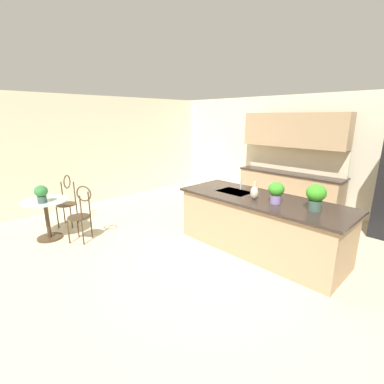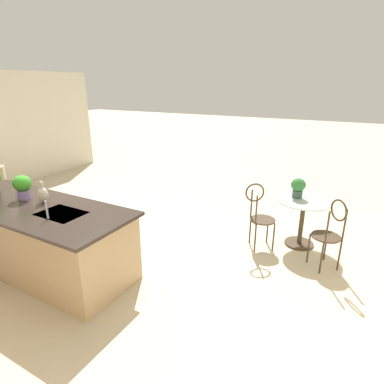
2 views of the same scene
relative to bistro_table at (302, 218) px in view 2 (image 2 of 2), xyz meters
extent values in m
plane|color=beige|center=(2.66, 1.54, -0.45)|extent=(40.00, 40.00, 0.00)
cube|color=tan|center=(2.96, 2.39, -0.01)|extent=(2.70, 0.96, 0.88)
cube|color=#2D231E|center=(2.96, 2.39, 0.45)|extent=(2.80, 1.06, 0.04)
cube|color=#B2B5BA|center=(2.41, 2.39, 0.46)|extent=(0.56, 0.40, 0.03)
cylinder|color=#3D2D1E|center=(0.00, 0.00, -0.43)|extent=(0.44, 0.44, 0.03)
cylinder|color=#3D2D1E|center=(0.00, 0.00, -0.07)|extent=(0.07, 0.07, 0.69)
cylinder|color=#B2C6C1|center=(0.00, 0.00, 0.29)|extent=(0.80, 0.80, 0.01)
cylinder|color=#3D2D1E|center=(-0.21, 0.50, -0.22)|extent=(0.03, 0.03, 0.45)
cylinder|color=#3D2D1E|center=(-0.40, 0.30, -0.22)|extent=(0.03, 0.03, 0.45)
cylinder|color=#3D2D1E|center=(-0.40, 0.70, -0.22)|extent=(0.03, 0.03, 0.45)
cylinder|color=#3D2D1E|center=(-0.60, 0.50, -0.22)|extent=(0.03, 0.03, 0.45)
cylinder|color=#3D2D1E|center=(-0.40, 0.50, 0.01)|extent=(0.54, 0.54, 0.02)
cylinder|color=#3D2D1E|center=(-0.42, 0.70, 0.23)|extent=(0.03, 0.03, 0.45)
cylinder|color=#3D2D1E|center=(-0.60, 0.51, 0.23)|extent=(0.03, 0.03, 0.45)
torus|color=#3D2D1E|center=(-0.51, 0.60, 0.45)|extent=(0.22, 0.22, 0.28)
cylinder|color=#3D2D1E|center=(0.47, 0.18, -0.22)|extent=(0.03, 0.03, 0.45)
cylinder|color=#3D2D1E|center=(0.31, 0.41, -0.22)|extent=(0.03, 0.03, 0.45)
cylinder|color=#3D2D1E|center=(0.70, 0.34, -0.22)|extent=(0.03, 0.03, 0.45)
cylinder|color=#3D2D1E|center=(0.54, 0.57, -0.22)|extent=(0.03, 0.03, 0.45)
cylinder|color=#3D2D1E|center=(0.50, 0.38, 0.01)|extent=(0.53, 0.53, 0.02)
cylinder|color=#3D2D1E|center=(0.70, 0.36, 0.23)|extent=(0.03, 0.03, 0.45)
cylinder|color=#3D2D1E|center=(0.55, 0.57, 0.23)|extent=(0.03, 0.03, 0.45)
torus|color=#3D2D1E|center=(0.63, 0.46, 0.45)|extent=(0.25, 0.18, 0.28)
cylinder|color=#B2B5BA|center=(2.41, 2.57, 0.58)|extent=(0.02, 0.02, 0.22)
cylinder|color=#385147|center=(0.12, -0.07, 0.35)|extent=(0.15, 0.15, 0.12)
ellipsoid|color=#2E7238|center=(0.12, -0.07, 0.50)|extent=(0.22, 0.22, 0.20)
cylinder|color=#7A669E|center=(3.26, 2.29, 0.54)|extent=(0.16, 0.16, 0.13)
ellipsoid|color=#328922|center=(3.26, 2.29, 0.70)|extent=(0.23, 0.23, 0.21)
ellipsoid|color=#BCB29E|center=(2.91, 2.25, 0.58)|extent=(0.13, 0.13, 0.21)
cylinder|color=#BCB29E|center=(2.91, 2.25, 0.72)|extent=(0.04, 0.04, 0.08)
camera|label=1|loc=(5.23, -1.40, 1.74)|focal=25.77mm
camera|label=2|loc=(-0.66, 4.67, 1.96)|focal=29.33mm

